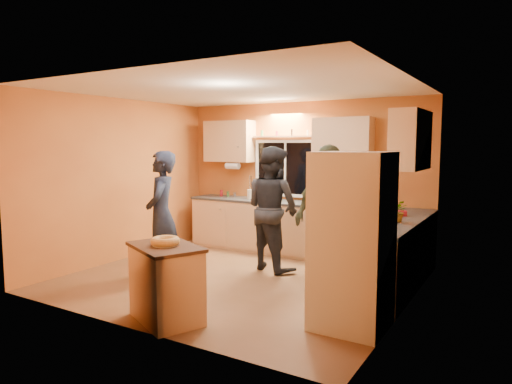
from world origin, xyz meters
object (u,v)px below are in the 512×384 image
Objects in this scene: refrigerator at (352,241)px; person_center at (272,208)px; person_left at (162,214)px; person_right at (326,217)px; island at (166,282)px.

person_center is (-1.75, 1.51, 0.02)m from refrigerator.
person_right is at bearing 78.48° from person_left.
island is 1.74m from person_left.
refrigerator is at bearing 50.58° from island.
person_center reaches higher than island.
person_left is at bearing 172.88° from refrigerator.
person_left is at bearing 63.94° from person_center.
person_right reaches higher than person_left.
refrigerator is 0.96× the size of person_right.
refrigerator reaches higher than person_left.
refrigerator is at bearing -128.98° from person_right.
person_center is at bearing 139.31° from refrigerator.
person_center is at bearing 105.19° from person_left.
person_left is 0.95× the size of person_right.
person_right reaches higher than refrigerator.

